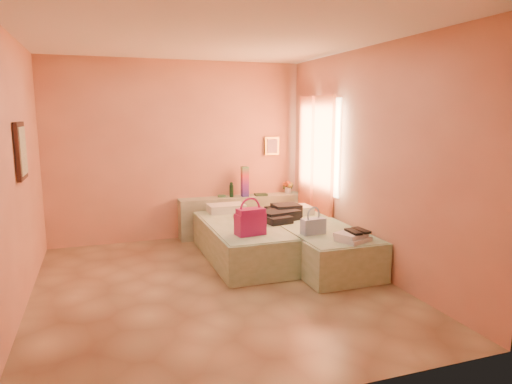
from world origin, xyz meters
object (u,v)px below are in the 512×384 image
at_px(bed_right, 316,245).
at_px(green_book, 261,195).
at_px(towel_stack, 353,237).
at_px(headboard_ledge, 241,216).
at_px(flower_vase, 288,186).
at_px(blue_handbag, 313,226).
at_px(water_bottle, 231,190).
at_px(magenta_handbag, 250,221).
at_px(bed_left, 242,241).

xyz_separation_m(bed_right, green_book, (-0.20, 1.65, 0.42)).
bearing_deg(green_book, towel_stack, -78.87).
xyz_separation_m(headboard_ledge, bed_right, (0.52, -1.70, -0.08)).
height_order(flower_vase, blue_handbag, flower_vase).
relative_size(bed_right, water_bottle, 8.65).
distance_m(bed_right, water_bottle, 1.88).
xyz_separation_m(headboard_ledge, blue_handbag, (0.31, -2.02, 0.27)).
height_order(headboard_ledge, water_bottle, water_bottle).
distance_m(headboard_ledge, magenta_handbag, 1.88).
distance_m(water_bottle, green_book, 0.51).
xyz_separation_m(water_bottle, magenta_handbag, (-0.27, -1.77, -0.10)).
bearing_deg(flower_vase, green_book, -172.78).
bearing_deg(bed_right, flower_vase, 79.82).
relative_size(bed_right, blue_handbag, 6.56).
xyz_separation_m(magenta_handbag, towel_stack, (1.06, -0.67, -0.12)).
xyz_separation_m(headboard_ledge, green_book, (0.32, -0.05, 0.34)).
distance_m(green_book, towel_stack, 2.44).
bearing_deg(flower_vase, towel_stack, -95.07).
bearing_deg(magenta_handbag, bed_right, -1.80).
height_order(bed_left, magenta_handbag, magenta_handbag).
xyz_separation_m(bed_left, bed_right, (0.90, -0.47, 0.00)).
bearing_deg(bed_left, magenta_handbag, -96.95).
xyz_separation_m(bed_right, towel_stack, (0.09, -0.77, 0.30)).
height_order(green_book, blue_handbag, blue_handbag).
distance_m(bed_right, blue_handbag, 0.52).
xyz_separation_m(bed_right, magenta_handbag, (-0.97, -0.10, 0.42)).
xyz_separation_m(bed_left, magenta_handbag, (-0.07, -0.57, 0.42)).
xyz_separation_m(headboard_ledge, towel_stack, (0.61, -2.47, 0.23)).
bearing_deg(headboard_ledge, green_book, -8.77).
bearing_deg(water_bottle, magenta_handbag, -98.65).
relative_size(flower_vase, magenta_handbag, 0.70).
bearing_deg(bed_left, headboard_ledge, 72.99).
bearing_deg(magenta_handbag, headboard_ledge, 68.61).
bearing_deg(blue_handbag, headboard_ledge, 93.20).
xyz_separation_m(headboard_ledge, bed_left, (-0.38, -1.23, -0.08)).
xyz_separation_m(flower_vase, towel_stack, (-0.22, -2.49, -0.22)).
relative_size(headboard_ledge, blue_handbag, 6.72).
bearing_deg(green_book, blue_handbag, -86.06).
height_order(headboard_ledge, magenta_handbag, magenta_handbag).
bearing_deg(towel_stack, flower_vase, 84.93).
distance_m(flower_vase, magenta_handbag, 2.22).
distance_m(bed_right, towel_stack, 0.83).
bearing_deg(bed_right, magenta_handbag, -174.31).
xyz_separation_m(water_bottle, green_book, (0.50, -0.02, -0.10)).
bearing_deg(magenta_handbag, water_bottle, 73.86).
relative_size(headboard_ledge, water_bottle, 8.87).
xyz_separation_m(headboard_ledge, magenta_handbag, (-0.44, -1.80, 0.34)).
xyz_separation_m(water_bottle, towel_stack, (0.79, -2.44, -0.22)).
relative_size(bed_left, bed_right, 1.00).
bearing_deg(bed_left, bed_right, -27.79).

